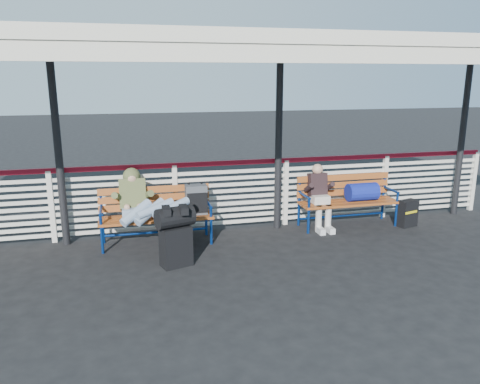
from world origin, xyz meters
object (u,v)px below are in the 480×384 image
object	(u,v)px
bench_left	(170,206)
suitcase_side	(408,213)
companion_person	(320,196)
luggage_stack	(175,234)
bench_right	(354,194)
traveler_man	(147,206)

from	to	relation	value
bench_left	suitcase_side	world-z (taller)	bench_left
bench_left	companion_person	bearing A→B (deg)	2.06
luggage_stack	suitcase_side	world-z (taller)	luggage_stack
bench_left	bench_right	distance (m)	3.33
bench_right	traveler_man	bearing A→B (deg)	-173.07
luggage_stack	companion_person	bearing A→B (deg)	4.84
traveler_man	companion_person	world-z (taller)	traveler_man
luggage_stack	traveler_man	bearing A→B (deg)	98.81
companion_person	suitcase_side	distance (m)	1.67
luggage_stack	bench_right	size ratio (longest dim) A/B	0.49
bench_left	companion_person	distance (m)	2.66
suitcase_side	luggage_stack	bearing A→B (deg)	174.40
traveler_man	companion_person	size ratio (longest dim) A/B	1.43
luggage_stack	suitcase_side	bearing A→B (deg)	-6.97
traveler_man	suitcase_side	world-z (taller)	traveler_man
companion_person	suitcase_side	xyz separation A→B (m)	(1.60, -0.30, -0.35)
luggage_stack	traveler_man	world-z (taller)	traveler_man
bench_right	traveler_man	xyz separation A→B (m)	(-3.69, -0.45, 0.14)
suitcase_side	traveler_man	bearing A→B (deg)	165.21
traveler_man	luggage_stack	bearing A→B (deg)	-63.30
luggage_stack	bench_right	xyz separation A→B (m)	(3.35, 1.14, 0.11)
bench_left	traveler_man	xyz separation A→B (m)	(-0.37, -0.34, 0.12)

